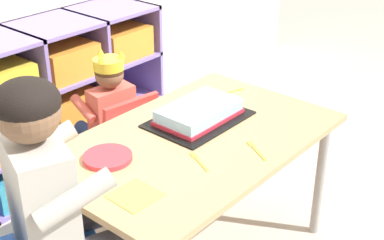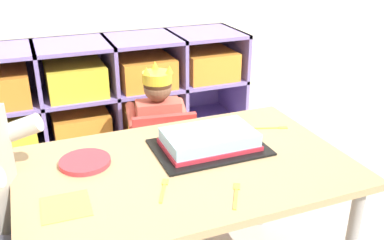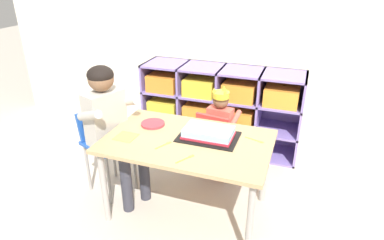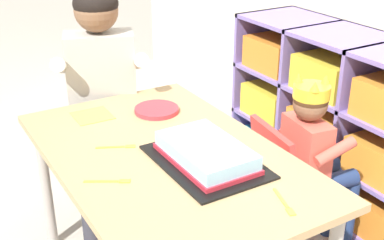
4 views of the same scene
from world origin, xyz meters
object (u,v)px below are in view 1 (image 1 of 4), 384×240
fork_near_child_seat (256,149)px  classroom_chair_blue (122,143)px  child_with_crown (107,110)px  fork_beside_plate_stack (232,91)px  fork_at_table_front_edge (198,160)px  birthday_cake_on_tray (199,114)px  activity_table (194,151)px  paper_plate_stack (108,157)px  adult_helper_seated (61,195)px

fork_near_child_seat → classroom_chair_blue: bearing=-149.4°
classroom_chair_blue → fork_near_child_seat: (0.00, -0.75, 0.25)m
child_with_crown → fork_beside_plate_stack: child_with_crown is taller
fork_at_table_front_edge → child_with_crown: bearing=-170.4°
birthday_cake_on_tray → fork_at_table_front_edge: birthday_cake_on_tray is taller
activity_table → paper_plate_stack: 0.36m
activity_table → fork_at_table_front_edge: size_ratio=8.81×
child_with_crown → fork_near_child_seat: child_with_crown is taller
child_with_crown → fork_at_table_front_edge: child_with_crown is taller
fork_at_table_front_edge → fork_beside_plate_stack: bearing=141.0°
fork_at_table_front_edge → activity_table: bearing=160.9°
classroom_chair_blue → adult_helper_seated: bearing=43.9°
classroom_chair_blue → fork_near_child_seat: size_ratio=4.74×
activity_table → classroom_chair_blue: (0.07, 0.51, -0.18)m
fork_beside_plate_stack → paper_plate_stack: bearing=18.7°
classroom_chair_blue → fork_at_table_front_edge: (-0.20, -0.64, 0.25)m
classroom_chair_blue → adult_helper_seated: 0.91m
adult_helper_seated → fork_near_child_seat: size_ratio=8.04×
adult_helper_seated → paper_plate_stack: size_ratio=5.94×
child_with_crown → adult_helper_seated: bearing=48.6°
classroom_chair_blue → fork_beside_plate_stack: (0.38, -0.37, 0.25)m
activity_table → fork_near_child_seat: 0.26m
adult_helper_seated → paper_plate_stack: bearing=-47.7°
child_with_crown → fork_at_table_front_edge: (-0.21, -0.75, 0.11)m
fork_beside_plate_stack → classroom_chair_blue: bearing=-26.5°
classroom_chair_blue → birthday_cake_on_tray: birthday_cake_on_tray is taller
child_with_crown → birthday_cake_on_tray: (0.04, -0.54, 0.14)m
fork_at_table_front_edge → paper_plate_stack: bearing=-115.8°
classroom_chair_blue → fork_near_child_seat: 0.79m
fork_at_table_front_edge → fork_near_child_seat: bearing=86.0°
classroom_chair_blue → paper_plate_stack: bearing=51.5°
adult_helper_seated → fork_beside_plate_stack: bearing=-62.6°
fork_near_child_seat → fork_at_table_front_edge: (-0.20, 0.11, 0.00)m
child_with_crown → fork_beside_plate_stack: size_ratio=5.80×
activity_table → child_with_crown: (0.09, 0.62, -0.05)m
child_with_crown → fork_beside_plate_stack: bearing=136.0°
adult_helper_seated → birthday_cake_on_tray: 0.76m
child_with_crown → classroom_chair_blue: bearing=90.8°
fork_near_child_seat → fork_at_table_front_edge: size_ratio=1.01×
fork_near_child_seat → activity_table: bearing=-131.6°
fork_beside_plate_stack → fork_near_child_seat: bearing=63.7°
birthday_cake_on_tray → fork_at_table_front_edge: size_ratio=3.18×
adult_helper_seated → activity_table: bearing=-71.1°
classroom_chair_blue → child_with_crown: (0.01, 0.11, 0.14)m
birthday_cake_on_tray → fork_at_table_front_edge: bearing=-140.4°
adult_helper_seated → fork_beside_plate_stack: adult_helper_seated is taller
child_with_crown → activity_table: bearing=90.2°
child_with_crown → fork_beside_plate_stack: 0.61m
paper_plate_stack → classroom_chair_blue: bearing=43.2°
child_with_crown → fork_near_child_seat: 0.87m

